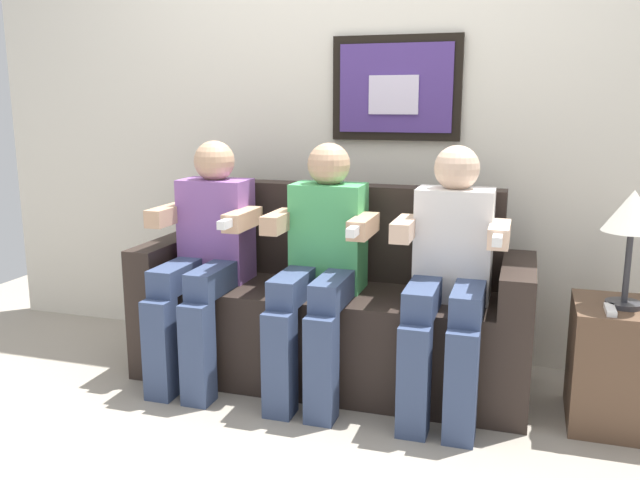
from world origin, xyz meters
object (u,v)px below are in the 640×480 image
at_px(person_in_middle, 321,261).
at_px(spare_remote_on_table, 610,310).
at_px(person_on_left, 206,252).
at_px(person_on_right, 450,270).
at_px(side_table_right, 623,365).
at_px(couch, 331,313).
at_px(table_lamp, 632,217).

bearing_deg(person_in_middle, spare_remote_on_table, -2.54).
relative_size(person_on_left, person_on_right, 1.00).
height_order(person_on_right, side_table_right, person_on_right).
distance_m(person_in_middle, person_on_right, 0.56).
height_order(side_table_right, spare_remote_on_table, spare_remote_on_table).
distance_m(couch, side_table_right, 1.26).
bearing_deg(couch, person_on_right, -16.62).
relative_size(table_lamp, spare_remote_on_table, 3.54).
bearing_deg(person_in_middle, couch, 90.17).
height_order(couch, side_table_right, couch).
bearing_deg(spare_remote_on_table, couch, 169.44).
bearing_deg(person_on_right, couch, 163.38).
xyz_separation_m(person_on_left, spare_remote_on_table, (1.73, -0.05, -0.10)).
bearing_deg(side_table_right, person_on_right, -174.97).
bearing_deg(person_on_left, spare_remote_on_table, -1.72).
relative_size(person_on_left, side_table_right, 2.22).
height_order(person_in_middle, table_lamp, person_in_middle).
distance_m(couch, person_on_right, 0.65).
distance_m(couch, person_in_middle, 0.34).
relative_size(couch, person_in_middle, 1.62).
relative_size(side_table_right, table_lamp, 1.09).
bearing_deg(person_on_right, person_in_middle, 180.00).
height_order(couch, person_on_right, person_on_right).
relative_size(person_on_right, side_table_right, 2.22).
xyz_separation_m(person_in_middle, spare_remote_on_table, (1.17, -0.05, -0.10)).
relative_size(person_on_left, spare_remote_on_table, 8.54).
xyz_separation_m(person_on_left, person_on_right, (1.11, 0.00, 0.00)).
xyz_separation_m(couch, person_in_middle, (0.00, -0.17, 0.29)).
xyz_separation_m(side_table_right, table_lamp, (-0.02, -0.02, 0.61)).
bearing_deg(table_lamp, side_table_right, 41.15).
bearing_deg(person_in_middle, side_table_right, 2.79).
height_order(person_on_right, spare_remote_on_table, person_on_right).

